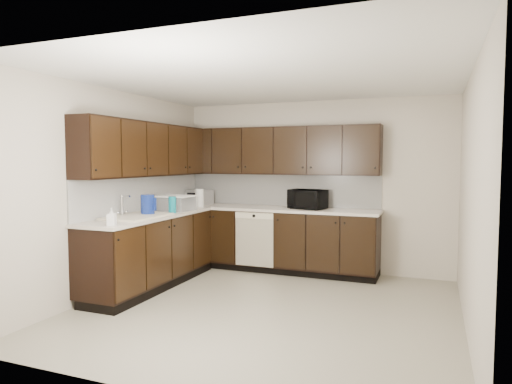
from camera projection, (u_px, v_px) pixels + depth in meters
floor at (266, 309)px, 5.00m from camera, size 4.00×4.00×0.00m
ceiling at (267, 78)px, 4.83m from camera, size 4.00×4.00×0.00m
wall_back at (313, 186)px, 6.77m from camera, size 4.00×0.02×2.50m
wall_left at (115, 191)px, 5.65m from camera, size 0.02×4.00×2.50m
wall_right at (471, 202)px, 4.19m from camera, size 0.02×4.00×2.50m
wall_front at (164, 217)px, 3.06m from camera, size 4.00×0.02×2.50m
lower_cabinets at (226, 247)px, 6.37m from camera, size 3.00×2.80×0.90m
countertop at (226, 211)px, 6.33m from camera, size 3.03×2.83×0.04m
backsplash at (219, 191)px, 6.59m from camera, size 3.00×2.80×0.48m
upper_cabinets at (222, 150)px, 6.40m from camera, size 3.00×2.80×0.70m
dishwasher at (254, 236)px, 6.53m from camera, size 0.58×0.04×0.78m
sink at (136, 222)px, 5.54m from camera, size 0.54×0.82×0.42m
microwave at (307, 199)px, 6.49m from camera, size 0.56×0.45×0.27m
soap_bottle_a at (112, 217)px, 4.83m from camera, size 0.11×0.11×0.19m
soap_bottle_b at (170, 201)px, 6.45m from camera, size 0.10×0.10×0.23m
toaster_oven at (200, 197)px, 7.16m from camera, size 0.42×0.35×0.23m
storage_bin at (174, 203)px, 6.29m from camera, size 0.53×0.41×0.20m
blue_pitcher at (148, 205)px, 5.72m from camera, size 0.21×0.21×0.26m
teal_tumbler at (172, 205)px, 5.97m from camera, size 0.12×0.12×0.22m
paper_towel_roll at (200, 198)px, 6.75m from camera, size 0.12×0.12×0.27m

